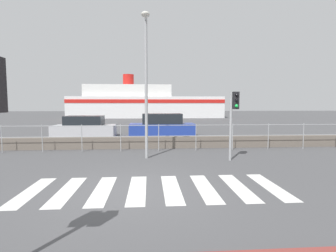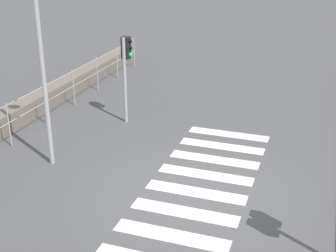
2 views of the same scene
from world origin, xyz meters
name	(u,v)px [view 1 (image 1 of 2)]	position (x,y,z in m)	size (l,w,h in m)	color
ground_plane	(132,189)	(0.00, 0.00, 0.00)	(160.00, 160.00, 0.00)	#4C4C4F
crosswalk	(155,189)	(0.59, 0.00, 0.00)	(6.75, 2.40, 0.01)	silver
seawall	(140,142)	(0.00, 6.56, 0.29)	(22.04, 0.55, 0.58)	#6B6056
harbor_fence	(140,134)	(0.00, 5.68, 0.84)	(19.88, 0.04, 1.29)	#9EA0A3
traffic_light_far	(234,110)	(3.77, 3.32, 2.00)	(0.34, 0.32, 2.72)	#9EA0A3
streetlamp	(146,70)	(0.34, 3.79, 3.56)	(0.32, 1.10, 5.71)	#9EA0A3
ferry_boat	(143,104)	(-0.61, 37.89, 2.30)	(25.11, 6.60, 7.19)	white
parked_car_silver	(85,128)	(-4.01, 11.62, 0.61)	(4.16, 1.87, 1.44)	#BCBCC1
parked_car_blue	(162,126)	(1.35, 11.62, 0.67)	(4.55, 1.83, 1.58)	#233D9E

